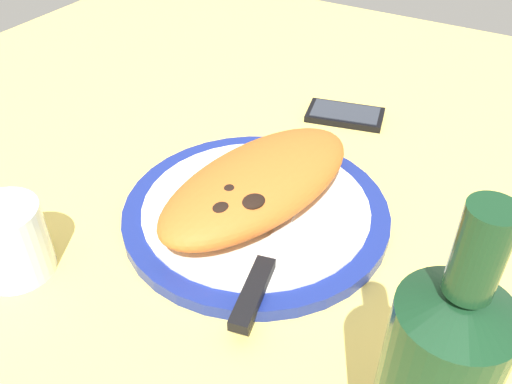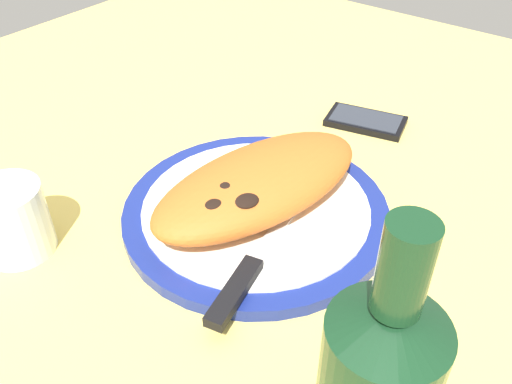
{
  "view_description": "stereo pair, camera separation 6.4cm",
  "coord_description": "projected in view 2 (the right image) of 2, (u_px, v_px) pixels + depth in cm",
  "views": [
    {
      "loc": [
        43.42,
        25.24,
        43.1
      ],
      "look_at": [
        0.0,
        0.0,
        3.88
      ],
      "focal_mm": 38.18,
      "sensor_mm": 36.0,
      "label": 1
    },
    {
      "loc": [
        39.88,
        30.53,
        43.1
      ],
      "look_at": [
        0.0,
        0.0,
        3.88
      ],
      "focal_mm": 38.18,
      "sensor_mm": 36.0,
      "label": 2
    }
  ],
  "objects": [
    {
      "name": "knife",
      "position": [
        249.0,
        271.0,
        0.56
      ],
      "size": [
        22.71,
        6.64,
        1.2
      ],
      "color": "silver",
      "rests_on": "plate"
    },
    {
      "name": "water_glass",
      "position": [
        13.0,
        223.0,
        0.6
      ],
      "size": [
        7.82,
        7.82,
        8.33
      ],
      "color": "silver",
      "rests_on": "ground_plane"
    },
    {
      "name": "smartphone",
      "position": [
        364.0,
        120.0,
        0.83
      ],
      "size": [
        8.94,
        12.8,
        1.16
      ],
      "color": "black",
      "rests_on": "ground_plane"
    },
    {
      "name": "calzone",
      "position": [
        259.0,
        183.0,
        0.64
      ],
      "size": [
        30.75,
        19.2,
        5.84
      ],
      "color": "#C16023",
      "rests_on": "plate"
    },
    {
      "name": "fork",
      "position": [
        205.0,
        197.0,
        0.66
      ],
      "size": [
        16.75,
        4.15,
        0.4
      ],
      "color": "silver",
      "rests_on": "plate"
    },
    {
      "name": "plate",
      "position": [
        256.0,
        211.0,
        0.66
      ],
      "size": [
        31.89,
        31.89,
        1.88
      ],
      "color": "navy",
      "rests_on": "ground_plane"
    },
    {
      "name": "ground_plane",
      "position": [
        256.0,
        226.0,
        0.67
      ],
      "size": [
        150.0,
        150.0,
        3.0
      ],
      "primitive_type": "cube",
      "color": "#EACC60"
    }
  ]
}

